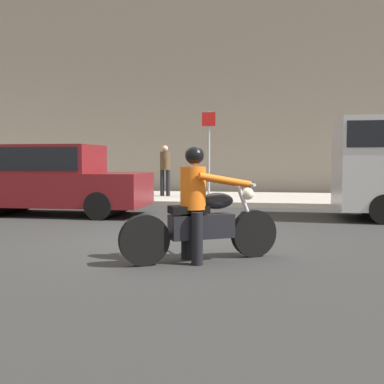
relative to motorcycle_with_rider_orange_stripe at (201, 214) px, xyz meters
name	(u,v)px	position (x,y,z in m)	size (l,w,h in m)	color
ground_plane	(174,242)	(-0.65, 1.36, -0.63)	(80.00, 80.00, 0.00)	#2A2A2A
sidewalk_slab	(224,198)	(-0.65, 9.36, -0.56)	(40.00, 4.40, 0.14)	#A8A399
building_facade	(234,21)	(-0.65, 12.76, 6.22)	(40.00, 1.40, 13.70)	slate
motorcycle_with_rider_orange_stripe	(201,214)	(0.00, 0.00, 0.00)	(1.99, 1.24, 1.54)	black
parked_sedan_maroon	(54,179)	(-4.39, 4.62, 0.25)	(4.47, 1.82, 1.72)	maroon
street_sign_post	(209,146)	(-1.10, 8.84, 1.17)	(0.44, 0.08, 2.77)	gray
pedestrian_bystander	(165,166)	(-2.63, 9.18, 0.50)	(0.34, 0.34, 1.70)	black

